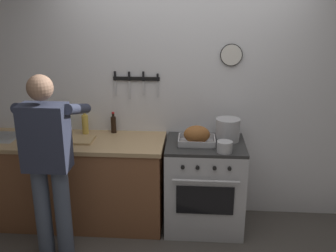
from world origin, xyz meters
name	(u,v)px	position (x,y,z in m)	size (l,w,h in m)	color
wall_back	(185,94)	(0.00, 1.35, 1.30)	(6.00, 0.13, 2.60)	silver
counter_block	(65,180)	(-1.21, 0.99, 0.46)	(2.03, 0.65, 0.90)	brown
stove	(204,185)	(0.22, 0.99, 0.45)	(0.76, 0.67, 0.90)	#BCBCC1
person_cook	(48,158)	(-1.11, 0.40, 0.95)	(0.51, 0.63, 1.66)	#4C566B
roasting_pan	(197,136)	(0.13, 0.96, 0.98)	(0.35, 0.26, 0.18)	#B7B7BC
stock_pot	(228,130)	(0.43, 1.08, 1.01)	(0.24, 0.24, 0.22)	#B7B7BC
saucepan	(225,147)	(0.38, 0.77, 0.95)	(0.14, 0.14, 0.10)	#B7B7BC
cutting_board	(75,140)	(-1.06, 0.96, 0.91)	(0.36, 0.24, 0.02)	tan
bottle_cooking_oil	(85,124)	(-1.01, 1.18, 1.01)	(0.07, 0.07, 0.25)	gold
bottle_vinegar	(52,125)	(-1.34, 1.11, 1.01)	(0.06, 0.06, 0.26)	#997F4C
bottle_soy_sauce	(113,124)	(-0.73, 1.23, 0.99)	(0.06, 0.06, 0.22)	black
bottle_hot_sauce	(53,127)	(-1.35, 1.18, 0.96)	(0.05, 0.05, 0.16)	red
bottle_olive_oil	(64,121)	(-1.25, 1.23, 1.01)	(0.07, 0.07, 0.26)	#385623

